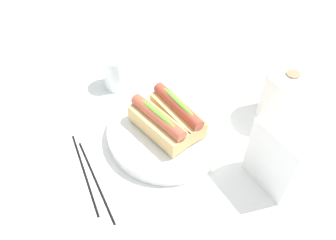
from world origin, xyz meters
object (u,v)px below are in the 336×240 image
at_px(napkin_box, 275,159).
at_px(chopstick_near, 96,180).
at_px(serving_bowl, 168,131).
at_px(water_glass, 116,73).
at_px(chopstick_far, 84,172).
at_px(hotdog_front, 158,123).
at_px(hotdog_back, 178,112).
at_px(paper_towel_roll, 285,96).

xyz_separation_m(napkin_box, chopstick_near, (-0.19, -0.30, -0.07)).
bearing_deg(serving_bowl, water_glass, -175.93).
bearing_deg(chopstick_far, hotdog_front, 95.02).
relative_size(hotdog_back, napkin_box, 1.01).
relative_size(hotdog_back, paper_towel_roll, 1.14).
relative_size(napkin_box, chopstick_far, 0.68).
xyz_separation_m(chopstick_near, chopstick_far, (-0.03, -0.01, 0.00)).
bearing_deg(chopstick_far, chopstick_near, 30.96).
height_order(serving_bowl, paper_towel_roll, paper_towel_roll).
bearing_deg(hotdog_back, paper_towel_roll, 67.55).
relative_size(serving_bowl, hotdog_front, 1.76).
bearing_deg(chopstick_far, napkin_box, 63.52).
height_order(water_glass, chopstick_near, water_glass).
xyz_separation_m(hotdog_front, paper_towel_roll, (0.09, 0.29, 0.00)).
relative_size(hotdog_front, chopstick_far, 0.71).
height_order(hotdog_back, chopstick_near, hotdog_back).
relative_size(paper_towel_roll, chopstick_near, 0.61).
xyz_separation_m(hotdog_back, chopstick_far, (-0.01, -0.23, -0.06)).
xyz_separation_m(paper_towel_roll, chopstick_near, (-0.07, -0.45, -0.06)).
bearing_deg(paper_towel_roll, hotdog_back, -112.45).
bearing_deg(water_glass, hotdog_back, 11.08).
xyz_separation_m(serving_bowl, chopstick_near, (0.02, -0.19, -0.02)).
relative_size(water_glass, chopstick_near, 0.41).
height_order(hotdog_front, chopstick_far, hotdog_front).
xyz_separation_m(serving_bowl, hotdog_back, (-0.00, 0.03, 0.04)).
bearing_deg(water_glass, hotdog_front, -2.88).
relative_size(hotdog_front, chopstick_near, 0.71).
xyz_separation_m(hotdog_back, napkin_box, (0.22, 0.08, 0.01)).
distance_m(serving_bowl, napkin_box, 0.24).
bearing_deg(water_glass, napkin_box, 15.67).
distance_m(hotdog_back, paper_towel_roll, 0.25).
height_order(hotdog_back, paper_towel_roll, paper_towel_roll).
xyz_separation_m(hotdog_back, water_glass, (-0.22, -0.04, -0.02)).
relative_size(water_glass, chopstick_far, 0.41).
height_order(water_glass, napkin_box, napkin_box).
xyz_separation_m(paper_towel_roll, napkin_box, (0.12, -0.16, 0.01)).
bearing_deg(napkin_box, chopstick_near, -121.75).
height_order(hotdog_front, chopstick_near, hotdog_front).
bearing_deg(chopstick_far, serving_bowl, 96.35).
relative_size(paper_towel_roll, chopstick_far, 0.61).
relative_size(water_glass, paper_towel_roll, 0.67).
distance_m(paper_towel_roll, chopstick_near, 0.46).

